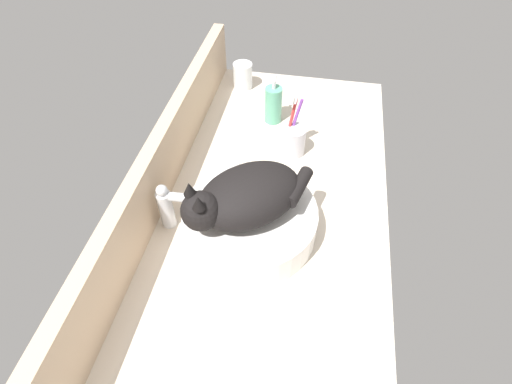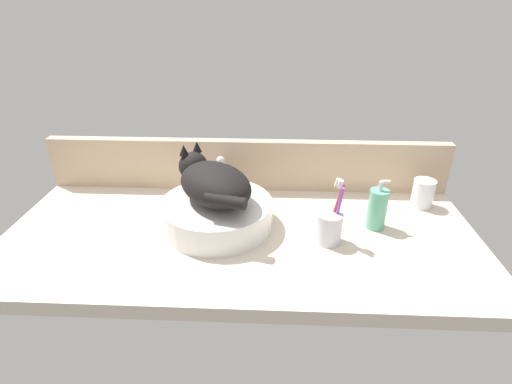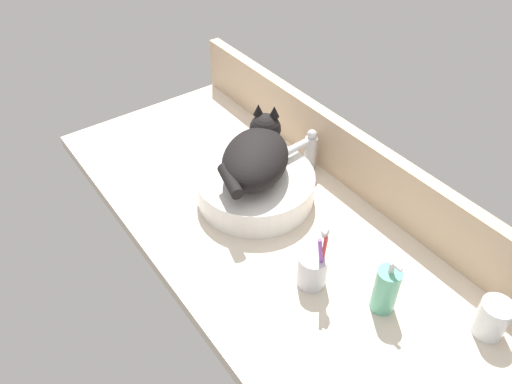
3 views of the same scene
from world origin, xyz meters
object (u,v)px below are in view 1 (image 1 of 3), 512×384
Objects in this scene: sink_basin at (250,221)px; soap_dispenser at (273,104)px; water_glass at (243,77)px; faucet at (170,205)px; toothbrush_cup at (294,139)px; cat at (245,197)px.

sink_basin is 46.20cm from soap_dispenser.
soap_dispenser is 1.69× the size of water_glass.
toothbrush_cup reaches higher than faucet.
cat is 47.70cm from soap_dispenser.
cat is (-0.95, 0.98, 9.77)cm from sink_basin.
sink_basin is at bearing -178.14° from soap_dispenser.
sink_basin is 9.87cm from cat.
toothbrush_cup is at bearing -13.29° from cat.
faucet reaches higher than sink_basin.
faucet is 1.50× the size of water_glass.
faucet is at bearing 176.10° from water_glass.
cat reaches higher than faucet.
sink_basin is 65.45cm from water_glass.
faucet is 42.16cm from toothbrush_cup.
sink_basin is 1.07× the size of cat.
cat is 1.60× the size of toothbrush_cup.
soap_dispenser is 22.30cm from water_glass.
cat is 1.97× the size of soap_dispenser.
water_glass is at bearing 13.31° from sink_basin.
toothbrush_cup is (32.73, -7.73, -9.02)cm from cat.
water_glass is (64.82, -4.42, -3.37)cm from faucet.
faucet is at bearing 141.44° from toothbrush_cup.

